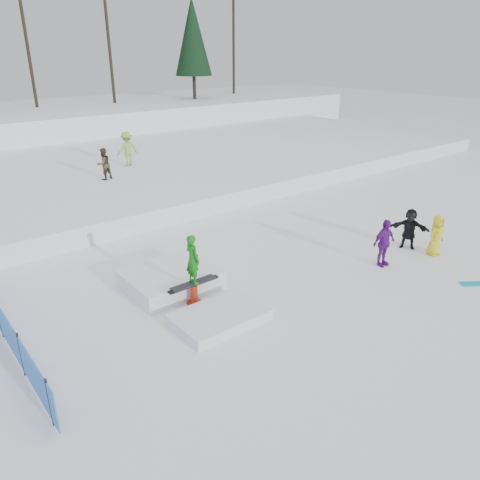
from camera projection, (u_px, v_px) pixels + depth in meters
ground at (269, 300)px, 13.52m from camera, size 120.00×120.00×0.00m
snow_berm at (0, 128)px, 34.74m from camera, size 60.00×14.00×2.40m
snow_midrise at (69, 176)px, 24.93m from camera, size 50.00×18.00×0.80m
treeline at (79, 37)px, 34.65m from camera, size 40.24×4.22×10.50m
walker_olive at (104, 164)px, 22.43m from camera, size 0.87×0.76×1.52m
walker_ygreen at (127, 149)px, 24.99m from camera, size 1.22×0.75×1.83m
spectator_purple at (384, 243)px, 15.38m from camera, size 0.98×0.49×1.61m
spectator_yellow at (436, 235)px, 16.21m from camera, size 0.72×0.47×1.45m
spectator_dark at (409, 229)px, 16.76m from camera, size 1.05×1.41×1.47m
jib_rail_feature at (183, 287)px, 13.61m from camera, size 2.60×4.40×2.11m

